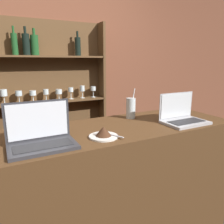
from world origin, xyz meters
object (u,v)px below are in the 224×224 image
at_px(laptop_near, 41,136).
at_px(cake_plate, 103,133).
at_px(laptop_far, 182,116).
at_px(water_glass, 131,108).

bearing_deg(laptop_near, cake_plate, -4.52).
bearing_deg(laptop_near, laptop_far, -0.09).
bearing_deg(laptop_far, cake_plate, -177.69).
relative_size(laptop_far, water_glass, 1.34).
xyz_separation_m(cake_plate, water_glass, (0.38, 0.30, 0.05)).
bearing_deg(water_glass, laptop_far, -46.61).
relative_size(laptop_near, laptop_far, 1.08).
distance_m(laptop_near, cake_plate, 0.35).
bearing_deg(cake_plate, water_glass, 38.75).
distance_m(laptop_near, laptop_far, 0.99).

